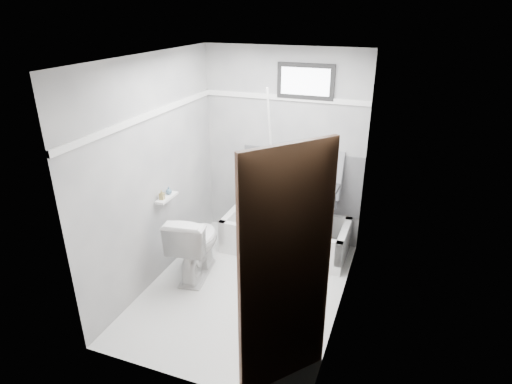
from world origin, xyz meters
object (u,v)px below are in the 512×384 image
at_px(bathtub, 286,235).
at_px(door, 309,306).
at_px(toilet, 195,244).
at_px(soap_bottle_a, 162,195).
at_px(office_chair, 309,202).
at_px(soap_bottle_b, 169,190).

bearing_deg(bathtub, door, -69.93).
distance_m(toilet, soap_bottle_a, 0.67).
relative_size(bathtub, office_chair, 1.32).
height_order(bathtub, toilet, toilet).
relative_size(door, soap_bottle_b, 23.51).
height_order(office_chair, door, door).
relative_size(toilet, door, 0.39).
bearing_deg(soap_bottle_b, soap_bottle_a, -90.00).
bearing_deg(door, soap_bottle_b, 143.36).
bearing_deg(soap_bottle_a, soap_bottle_b, 90.00).
distance_m(door, soap_bottle_a, 2.31).
distance_m(toilet, door, 2.19).
bearing_deg(soap_bottle_b, office_chair, 30.15).
relative_size(door, soap_bottle_a, 18.52).
bearing_deg(soap_bottle_b, toilet, -11.14).
bearing_deg(soap_bottle_a, toilet, 13.53).
relative_size(bathtub, soap_bottle_a, 13.89).
relative_size(toilet, soap_bottle_a, 7.31).
height_order(bathtub, soap_bottle_b, soap_bottle_b).
xyz_separation_m(office_chair, toilet, (-1.06, -0.87, -0.30)).
height_order(office_chair, soap_bottle_b, office_chair).
distance_m(soap_bottle_a, soap_bottle_b, 0.14).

